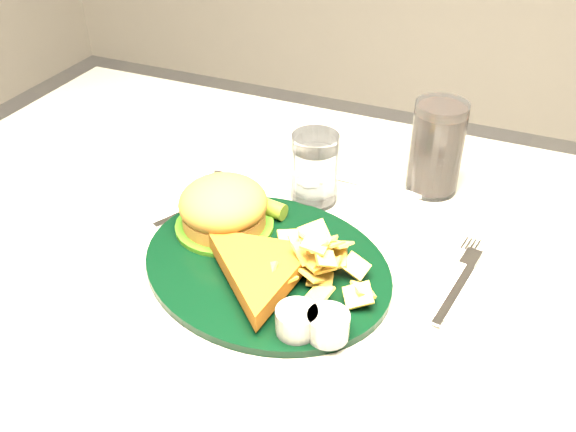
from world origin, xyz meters
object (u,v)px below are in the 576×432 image
water_glass (315,169)px  cola_glass (436,148)px  fork_napkin (456,290)px  dinner_plate (266,245)px  table (287,431)px

water_glass → cola_glass: cola_glass is taller
cola_glass → fork_napkin: bearing=-69.7°
water_glass → fork_napkin: (0.22, -0.12, -0.05)m
dinner_plate → fork_napkin: size_ratio=2.12×
table → cola_glass: size_ratio=8.90×
table → cola_glass: 0.51m
table → fork_napkin: 0.44m
dinner_plate → fork_napkin: 0.23m
dinner_plate → water_glass: 0.17m
fork_napkin → table: bearing=-171.9°
table → fork_napkin: bearing=-0.3°
dinner_plate → table: bearing=101.0°
dinner_plate → water_glass: size_ratio=3.15×
table → dinner_plate: size_ratio=3.74×
dinner_plate → water_glass: water_glass is taller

